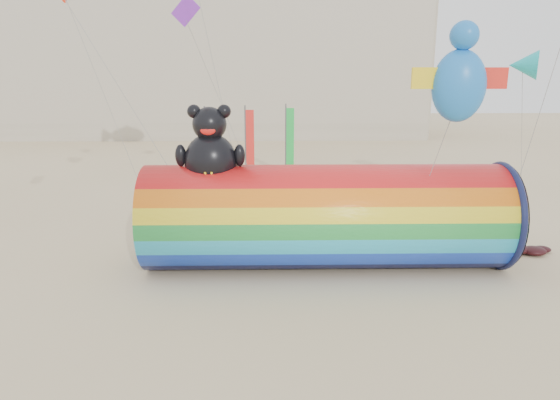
{
  "coord_description": "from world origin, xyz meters",
  "views": [
    {
      "loc": [
        0.14,
        -17.47,
        7.15
      ],
      "look_at": [
        0.5,
        1.5,
        2.4
      ],
      "focal_mm": 32.0,
      "sensor_mm": 36.0,
      "label": 1
    }
  ],
  "objects_px": {
    "fabric_bundle": "(519,249)",
    "hotel_building": "(170,48)",
    "kite_handler": "(485,221)",
    "windsock_assembly": "(325,214)"
  },
  "relations": [
    {
      "from": "windsock_assembly",
      "to": "fabric_bundle",
      "type": "distance_m",
      "value": 8.53
    },
    {
      "from": "hotel_building",
      "to": "kite_handler",
      "type": "height_order",
      "value": "hotel_building"
    },
    {
      "from": "hotel_building",
      "to": "fabric_bundle",
      "type": "distance_m",
      "value": 50.48
    },
    {
      "from": "kite_handler",
      "to": "fabric_bundle",
      "type": "distance_m",
      "value": 2.03
    },
    {
      "from": "kite_handler",
      "to": "hotel_building",
      "type": "bearing_deg",
      "value": -66.07
    },
    {
      "from": "kite_handler",
      "to": "fabric_bundle",
      "type": "relative_size",
      "value": 0.67
    },
    {
      "from": "windsock_assembly",
      "to": "kite_handler",
      "type": "xyz_separation_m",
      "value": [
        7.49,
        2.99,
        -1.2
      ]
    },
    {
      "from": "windsock_assembly",
      "to": "kite_handler",
      "type": "distance_m",
      "value": 8.15
    },
    {
      "from": "hotel_building",
      "to": "windsock_assembly",
      "type": "bearing_deg",
      "value": -72.6
    },
    {
      "from": "fabric_bundle",
      "to": "hotel_building",
      "type": "bearing_deg",
      "value": 116.95
    }
  ]
}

